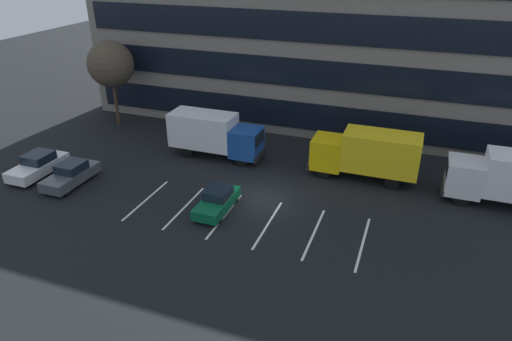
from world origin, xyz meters
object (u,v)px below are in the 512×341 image
at_px(box_truck_yellow_all, 367,153).
at_px(sedan_charcoal, 71,174).
at_px(bare_tree, 111,64).
at_px(box_truck_blue, 214,133).
at_px(sedan_forest, 217,201).
at_px(box_truck_white, 512,178).
at_px(sedan_white, 38,165).

bearing_deg(box_truck_yellow_all, sedan_charcoal, -157.34).
distance_m(sedan_charcoal, bare_tree, 12.68).
xyz_separation_m(box_truck_blue, sedan_forest, (3.55, -7.36, -1.24)).
bearing_deg(bare_tree, sedan_forest, -35.85).
relative_size(box_truck_white, box_truck_yellow_all, 1.00).
height_order(box_truck_yellow_all, sedan_charcoal, box_truck_yellow_all).
bearing_deg(box_truck_white, sedan_charcoal, -165.55).
xyz_separation_m(sedan_charcoal, bare_tree, (-3.97, 11.05, 4.79)).
relative_size(box_truck_white, sedan_charcoal, 1.75).
xyz_separation_m(box_truck_white, sedan_charcoal, (-27.94, -7.20, -1.23)).
bearing_deg(box_truck_blue, sedan_white, -145.20).
bearing_deg(sedan_forest, box_truck_white, 22.12).
relative_size(box_truck_yellow_all, sedan_white, 1.67).
bearing_deg(sedan_forest, box_truck_yellow_all, 43.61).
bearing_deg(box_truck_white, box_truck_blue, 178.77).
bearing_deg(sedan_forest, sedan_charcoal, -178.52).
xyz_separation_m(box_truck_white, sedan_forest, (-17.01, -6.92, -1.29)).
bearing_deg(sedan_charcoal, sedan_white, 174.19).
xyz_separation_m(box_truck_yellow_all, sedan_charcoal, (-18.92, -7.90, -1.23)).
bearing_deg(sedan_forest, box_truck_blue, 115.77).
bearing_deg(sedan_forest, bare_tree, 144.15).
bearing_deg(sedan_white, box_truck_blue, 34.80).
height_order(sedan_white, sedan_charcoal, sedan_white).
bearing_deg(box_truck_white, sedan_white, -167.53).
height_order(box_truck_white, sedan_charcoal, box_truck_white).
distance_m(box_truck_blue, sedan_forest, 8.26).
distance_m(box_truck_blue, sedan_charcoal, 10.68).
distance_m(box_truck_yellow_all, sedan_forest, 11.11).
relative_size(box_truck_blue, box_truck_yellow_all, 0.98).
xyz_separation_m(box_truck_blue, sedan_white, (-10.53, -7.32, -1.15)).
relative_size(sedan_white, sedan_charcoal, 1.05).
bearing_deg(bare_tree, box_truck_blue, -16.71).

